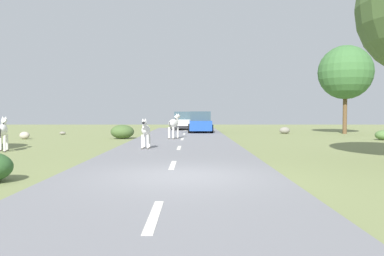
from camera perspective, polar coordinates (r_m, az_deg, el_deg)
name	(u,v)px	position (r m, az deg, el deg)	size (l,w,h in m)	color
ground_plane	(184,177)	(10.28, -1.11, -7.21)	(90.00, 90.00, 0.00)	olive
road	(170,176)	(10.29, -3.20, -7.07)	(6.00, 64.00, 0.05)	slate
lane_markings	(168,182)	(9.30, -3.57, -7.89)	(0.16, 56.00, 0.01)	silver
zebra_0	(147,131)	(17.83, -6.60, -0.38)	(0.39, 1.47, 1.39)	silver
zebra_1	(175,124)	(24.57, -2.46, 0.64)	(0.85, 1.61, 1.59)	silver
zebra_2	(4,130)	(18.91, -25.75, -0.33)	(0.76, 1.57, 1.53)	silver
car_0	(201,123)	(32.70, 1.38, 0.78)	(2.04, 4.35, 1.74)	#1E479E
car_1	(185,121)	(38.07, -1.04, 0.99)	(2.28, 4.46, 1.74)	white
tree_0	(347,72)	(33.46, 21.69, 7.55)	(4.25, 4.25, 7.01)	brown
bush_3	(124,132)	(25.68, -9.95, -0.54)	(1.51, 1.36, 0.91)	#425B2D
rock_0	(286,130)	(32.12, 13.56, -0.34)	(0.83, 0.59, 0.54)	gray
rock_1	(26,135)	(27.00, -23.07, -1.01)	(0.63, 0.50, 0.48)	#A89E8C
rock_2	(64,133)	(31.52, -18.19, -0.71)	(0.46, 0.38, 0.24)	gray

